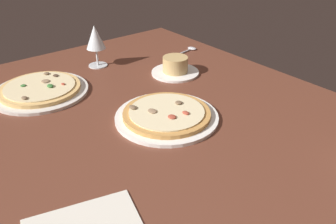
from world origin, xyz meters
TOP-DOWN VIEW (x-y plane):
  - dining_table at (0.00, 0.00)cm, footprint 150.00×110.00cm
  - pizza_main at (-2.83, 1.30)cm, footprint 29.62×29.62cm
  - pizza_side at (-41.31, -20.63)cm, footprint 30.63×30.63cm
  - ramekin_on_saucer at (-26.13, 23.75)cm, footprint 17.25×17.25cm
  - wine_glass_far at (-50.23, 5.34)cm, footprint 7.10×7.10cm
  - paper_menu at (18.01, -35.90)cm, footprint 16.23×23.54cm
  - spoon at (-41.08, 44.20)cm, footprint 4.45×11.49cm

SIDE VIEW (x-z plane):
  - dining_table at x=0.00cm, z-range 0.00..4.00cm
  - paper_menu at x=18.01cm, z-range 4.00..4.30cm
  - spoon at x=-41.08cm, z-range 3.95..4.95cm
  - pizza_main at x=-2.83cm, z-range 3.50..6.83cm
  - pizza_side at x=-41.31cm, z-range 3.47..6.85cm
  - ramekin_on_saucer at x=-26.13cm, z-range 3.32..9.60cm
  - wine_glass_far at x=-50.23cm, z-range 6.87..22.57cm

